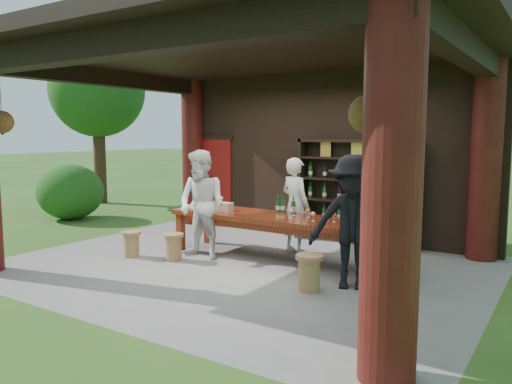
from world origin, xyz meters
The scene contains 15 objects.
ground centered at (0.00, 0.00, 0.00)m, with size 90.00×90.00×0.00m, color #2D5119.
pavilion centered at (-0.01, 0.43, 2.13)m, with size 7.50×6.00×3.60m.
wine_shelf centered at (0.91, 2.45, 1.01)m, with size 2.28×0.35×2.01m.
tasting_table centered at (0.25, 0.60, 0.64)m, with size 3.81×1.07×0.75m.
stool_near_left centered at (-1.16, -0.35, 0.24)m, with size 0.34×0.34×0.45m.
stool_near_right centered at (1.48, -0.57, 0.26)m, with size 0.37×0.37×0.49m.
stool_far_left centered at (-1.93, -0.56, 0.23)m, with size 0.34×0.34×0.44m.
host centered at (0.27, 1.27, 0.85)m, with size 0.62×0.40×1.69m, color silver.
guest_woman centered at (-0.86, 0.05, 0.92)m, with size 0.89×0.70×1.84m, color white.
guest_man centered at (1.92, -0.15, 0.91)m, with size 1.18×0.68×1.83m, color black.
table_bottles centered at (0.24, 0.94, 0.90)m, with size 0.41×0.15×0.31m.
table_glasses centered at (0.90, 0.62, 0.82)m, with size 0.88×0.36×0.15m.
napkin_basket centered at (-0.79, 0.60, 0.82)m, with size 0.26×0.18×0.14m, color #BF6672.
shrubs centered at (0.76, 0.42, 0.55)m, with size 20.85×7.95×1.36m.
trees centered at (3.43, 1.66, 3.37)m, with size 19.79×8.87×4.80m.
Camera 1 is at (4.43, -6.45, 2.11)m, focal length 35.00 mm.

